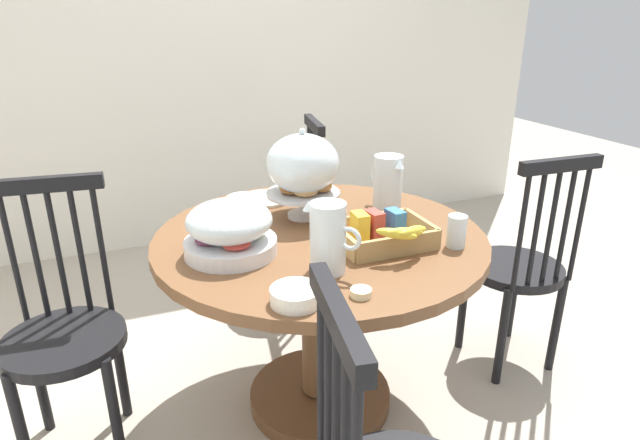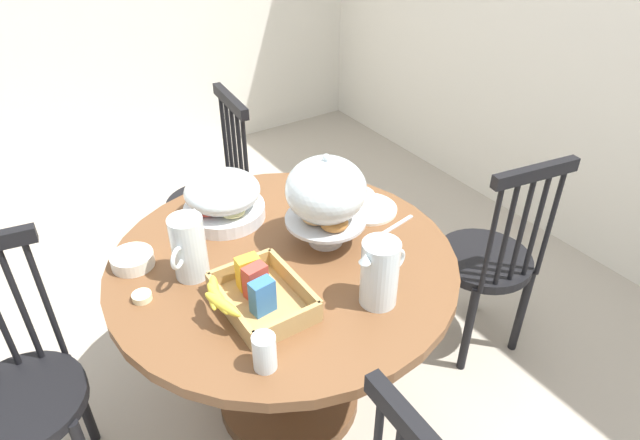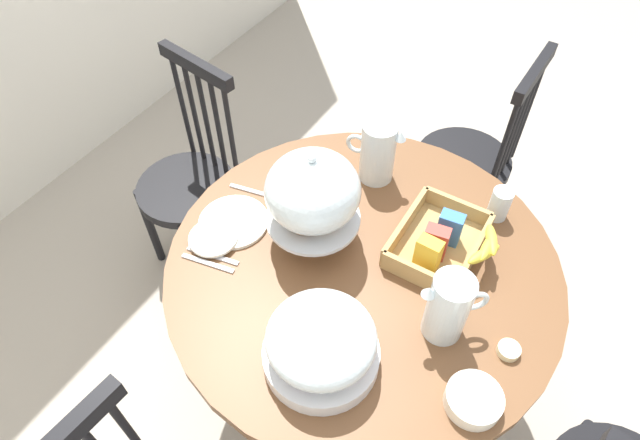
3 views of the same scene
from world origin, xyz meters
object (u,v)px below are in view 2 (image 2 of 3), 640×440
at_px(windsor_chair_facing_door, 487,262).
at_px(china_plate_small, 356,195).
at_px(china_plate_large, 368,209).
at_px(cereal_basket, 256,294).
at_px(windsor_chair_far_side, 213,203).
at_px(pastry_stand_with_dome, 326,193).
at_px(drinking_glass, 264,352).
at_px(fruit_platter_covered, 223,198).
at_px(dining_table, 285,306).
at_px(windsor_chair_near_window, 21,397).
at_px(milk_pitcher, 189,250).
at_px(orange_juice_pitcher, 379,276).
at_px(butter_dish, 142,297).
at_px(cereal_bowl, 132,260).

height_order(windsor_chair_facing_door, china_plate_small, windsor_chair_facing_door).
bearing_deg(china_plate_large, cereal_basket, -68.81).
xyz_separation_m(windsor_chair_far_side, pastry_stand_with_dome, (0.88, 0.06, 0.48)).
bearing_deg(drinking_glass, fruit_platter_covered, 162.91).
height_order(dining_table, windsor_chair_near_window, windsor_chair_near_window).
xyz_separation_m(fruit_platter_covered, milk_pitcher, (0.25, -0.23, 0.01)).
bearing_deg(windsor_chair_facing_door, china_plate_small, -127.34).
height_order(windsor_chair_facing_door, orange_juice_pitcher, windsor_chair_facing_door).
distance_m(pastry_stand_with_dome, china_plate_small, 0.35).
bearing_deg(drinking_glass, windsor_chair_far_side, 163.07).
bearing_deg(windsor_chair_facing_door, drinking_glass, -79.64).
bearing_deg(china_plate_large, dining_table, -79.43).
height_order(windsor_chair_facing_door, butter_dish, windsor_chair_facing_door).
xyz_separation_m(orange_juice_pitcher, china_plate_large, (-0.42, 0.28, -0.09)).
bearing_deg(pastry_stand_with_dome, windsor_chair_far_side, -175.81).
height_order(dining_table, butter_dish, butter_dish).
bearing_deg(milk_pitcher, orange_juice_pitcher, 44.76).
xyz_separation_m(windsor_chair_facing_door, orange_juice_pitcher, (0.17, -0.73, 0.39)).
relative_size(windsor_chair_far_side, china_plate_large, 4.43).
relative_size(cereal_basket, cereal_bowl, 2.26).
height_order(china_plate_large, cereal_bowl, cereal_bowl).
distance_m(dining_table, fruit_platter_covered, 0.45).
xyz_separation_m(windsor_chair_far_side, china_plate_large, (0.80, 0.31, 0.29)).
bearing_deg(cereal_bowl, butter_dish, -9.64).
distance_m(windsor_chair_far_side, milk_pitcher, 0.97).
bearing_deg(windsor_chair_facing_door, orange_juice_pitcher, -76.97).
distance_m(windsor_chair_facing_door, windsor_chair_far_side, 1.30).
bearing_deg(windsor_chair_far_side, drinking_glass, -16.93).
bearing_deg(dining_table, windsor_chair_near_window, -100.80).
bearing_deg(dining_table, windsor_chair_far_side, 172.90).
bearing_deg(milk_pitcher, butter_dish, -81.58).
height_order(cereal_basket, drinking_glass, cereal_basket).
height_order(windsor_chair_near_window, milk_pitcher, windsor_chair_near_window).
distance_m(milk_pitcher, china_plate_large, 0.71).
bearing_deg(drinking_glass, cereal_bowl, -165.72).
relative_size(windsor_chair_facing_door, cereal_basket, 3.09).
bearing_deg(butter_dish, pastry_stand_with_dome, 84.58).
xyz_separation_m(windsor_chair_near_window, butter_dish, (0.11, 0.41, 0.30)).
bearing_deg(fruit_platter_covered, china_plate_small, 71.24).
xyz_separation_m(windsor_chair_facing_door, cereal_bowl, (-0.41, -1.30, 0.31)).
distance_m(pastry_stand_with_dome, orange_juice_pitcher, 0.36).
relative_size(milk_pitcher, cereal_basket, 0.69).
bearing_deg(china_plate_large, drinking_glass, -56.58).
xyz_separation_m(dining_table, windsor_chair_near_window, (-0.17, -0.87, -0.07)).
bearing_deg(windsor_chair_facing_door, china_plate_large, -118.86).
height_order(cereal_basket, china_plate_small, cereal_basket).
relative_size(pastry_stand_with_dome, fruit_platter_covered, 1.15).
xyz_separation_m(dining_table, milk_pitcher, (-0.09, -0.29, 0.32)).
xyz_separation_m(pastry_stand_with_dome, butter_dish, (-0.06, -0.64, -0.19)).
distance_m(fruit_platter_covered, china_plate_large, 0.54).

